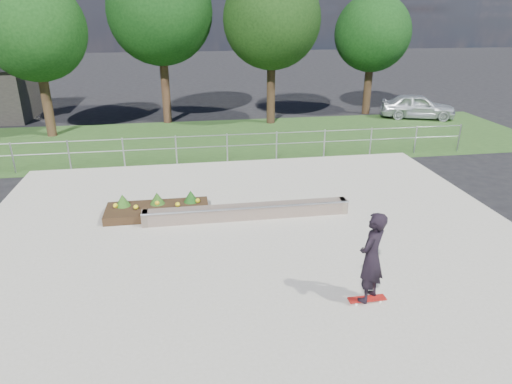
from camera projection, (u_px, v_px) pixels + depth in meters
ground at (258, 255)px, 11.45m from camera, size 120.00×120.00×0.00m
grass_verge at (220, 140)px, 21.53m from camera, size 30.00×8.00×0.02m
concrete_slab at (258, 254)px, 11.44m from camera, size 15.00×15.00×0.06m
fence at (227, 144)px, 18.04m from camera, size 20.06×0.06×1.20m
tree_far_left at (35, 30)px, 20.38m from camera, size 4.55×4.55×7.15m
tree_mid_left at (160, 12)px, 22.74m from camera, size 5.25×5.25×8.25m
tree_mid_right at (272, 20)px, 22.77m from camera, size 4.90×4.90×7.70m
tree_far_right at (372, 34)px, 25.30m from camera, size 4.20×4.20×6.60m
grind_ledge at (247, 212)px, 13.26m from camera, size 6.00×0.44×0.43m
planter_bed at (157, 208)px, 13.54m from camera, size 3.00×1.20×0.61m
skateboarder at (371, 258)px, 9.13m from camera, size 0.84×0.82×2.04m
parked_car at (418, 106)px, 25.55m from camera, size 4.33×2.83×1.37m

